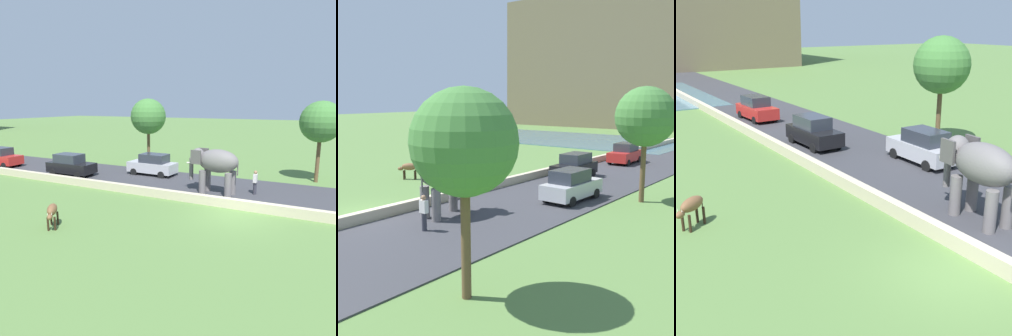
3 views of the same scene
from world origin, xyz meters
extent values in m
plane|color=#567A3D|center=(0.00, 0.00, 0.00)|extent=(220.00, 220.00, 0.00)
cube|color=#38383D|center=(5.00, 20.00, 0.03)|extent=(7.00, 120.00, 0.06)
cube|color=beige|center=(1.20, 18.00, 0.27)|extent=(0.40, 110.00, 0.54)
ellipsoid|color=slate|center=(3.42, 2.10, 2.24)|extent=(1.58, 2.79, 1.50)
cylinder|color=slate|center=(3.07, 3.00, 0.80)|extent=(0.44, 0.44, 1.60)
cylinder|color=slate|center=(3.90, 2.95, 0.80)|extent=(0.44, 0.44, 1.60)
cylinder|color=slate|center=(2.95, 1.25, 0.80)|extent=(0.44, 0.44, 1.60)
cylinder|color=slate|center=(3.78, 1.20, 0.80)|extent=(0.44, 0.44, 1.60)
ellipsoid|color=slate|center=(3.52, 3.51, 2.42)|extent=(1.06, 0.97, 1.10)
cube|color=#504C4C|center=(2.91, 3.42, 2.46)|extent=(0.17, 0.71, 0.90)
cube|color=#504C4C|center=(4.11, 3.34, 2.46)|extent=(0.17, 0.71, 0.90)
cylinder|color=slate|center=(3.55, 3.99, 1.54)|extent=(0.28, 0.28, 1.50)
cone|color=silver|center=(3.33, 3.93, 1.99)|extent=(0.16, 0.57, 0.17)
cone|color=silver|center=(3.77, 3.90, 1.99)|extent=(0.16, 0.57, 0.17)
cube|color=black|center=(3.42, 14.60, 0.70)|extent=(1.79, 4.04, 0.80)
cube|color=#2D333D|center=(3.42, 14.80, 1.45)|extent=(1.49, 2.23, 0.70)
cylinder|color=black|center=(4.26, 13.32, 0.30)|extent=(0.19, 0.60, 0.60)
cylinder|color=black|center=(2.65, 13.29, 0.30)|extent=(0.19, 0.60, 0.60)
cylinder|color=black|center=(4.20, 15.92, 0.30)|extent=(0.19, 0.60, 0.60)
cylinder|color=black|center=(2.59, 15.89, 0.30)|extent=(0.19, 0.60, 0.60)
cube|color=#B7B7BC|center=(6.58, 8.75, 0.70)|extent=(1.79, 4.04, 0.80)
cube|color=#2D333D|center=(6.57, 8.55, 1.45)|extent=(1.49, 2.23, 0.70)
cylinder|color=black|center=(5.80, 10.07, 0.30)|extent=(0.19, 0.60, 0.60)
cylinder|color=black|center=(7.41, 10.04, 0.30)|extent=(0.19, 0.60, 0.60)
cylinder|color=black|center=(5.74, 7.47, 0.30)|extent=(0.19, 0.60, 0.60)
cylinder|color=black|center=(7.35, 7.44, 0.30)|extent=(0.19, 0.60, 0.60)
cube|color=red|center=(3.42, 23.36, 0.70)|extent=(1.85, 4.06, 0.80)
cube|color=#2D333D|center=(3.42, 23.56, 1.45)|extent=(1.53, 2.25, 0.70)
cylinder|color=black|center=(4.28, 22.09, 0.30)|extent=(0.20, 0.61, 0.60)
cylinder|color=black|center=(2.67, 22.03, 0.30)|extent=(0.20, 0.61, 0.60)
cylinder|color=black|center=(4.18, 24.69, 0.30)|extent=(0.20, 0.61, 0.60)
cylinder|color=black|center=(2.57, 24.63, 0.30)|extent=(0.20, 0.61, 0.60)
ellipsoid|color=brown|center=(-5.54, 7.29, 0.90)|extent=(1.15, 1.01, 0.50)
cylinder|color=#302014|center=(-5.76, 6.94, 0.33)|extent=(0.10, 0.10, 0.65)
cylinder|color=#302014|center=(-5.94, 7.19, 0.33)|extent=(0.10, 0.10, 0.65)
cylinder|color=#302014|center=(-5.14, 7.40, 0.33)|extent=(0.10, 0.10, 0.65)
cylinder|color=#302014|center=(-5.33, 7.65, 0.33)|extent=(0.10, 0.10, 0.65)
ellipsoid|color=brown|center=(-6.05, 6.91, 0.75)|extent=(0.46, 0.43, 0.26)
cone|color=beige|center=(-6.00, 6.84, 0.92)|extent=(0.04, 0.04, 0.12)
cone|color=beige|center=(-6.10, 6.99, 0.92)|extent=(0.04, 0.04, 0.12)
cylinder|color=#302014|center=(-5.11, 7.61, 0.70)|extent=(0.04, 0.04, 0.45)
cylinder|color=brown|center=(9.72, 10.93, 1.78)|extent=(0.28, 0.28, 3.56)
sphere|color=#427A38|center=(9.72, 10.93, 4.69)|extent=(3.24, 3.24, 3.24)
camera|label=1|loc=(-15.94, -4.18, 5.81)|focal=34.17mm
camera|label=2|loc=(18.35, -12.06, 5.78)|focal=46.50mm
camera|label=3|loc=(-8.92, -8.00, 7.03)|focal=48.16mm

